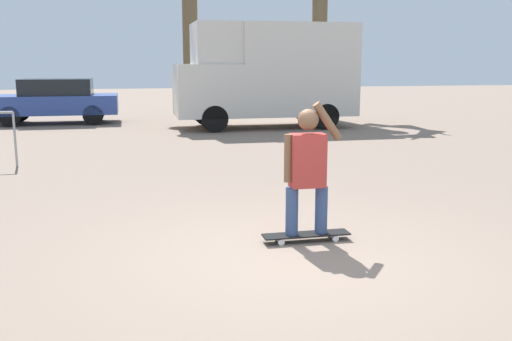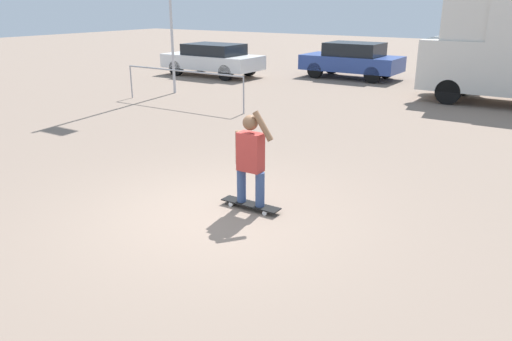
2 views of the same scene
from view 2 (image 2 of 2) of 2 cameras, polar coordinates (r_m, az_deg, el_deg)
name	(u,v)px [view 2 (image 2 of 2)]	position (r m, az deg, el deg)	size (l,w,h in m)	color
ground_plane	(214,215)	(7.58, -4.80, -5.08)	(80.00, 80.00, 0.00)	gray
skateboard	(251,204)	(7.74, -0.61, -3.90)	(0.99, 0.22, 0.09)	black
person_skateboarder	(250,155)	(7.47, -0.64, 1.75)	(0.66, 0.23, 1.48)	#384C7A
parked_car_blue	(352,60)	(21.59, 10.93, 12.35)	(4.03, 1.86, 1.46)	black
parked_car_white	(213,59)	(22.01, -4.97, 12.62)	(4.31, 1.88, 1.36)	black
plaza_railing_segment	(183,76)	(15.65, -8.40, 10.68)	(4.58, 0.05, 1.08)	#99999E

